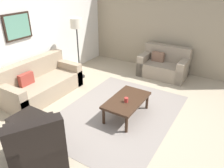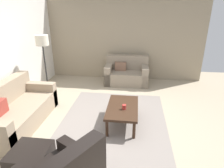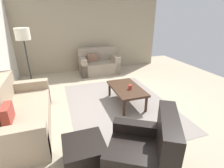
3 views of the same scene
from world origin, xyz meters
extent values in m
plane|color=tan|center=(0.00, 0.00, 0.00)|extent=(8.00, 8.00, 0.00)
cube|color=silver|center=(0.00, 2.60, 1.40)|extent=(6.00, 0.12, 2.80)
cube|color=gray|center=(3.00, 0.00, 1.40)|extent=(0.12, 5.20, 2.80)
cube|color=gray|center=(0.00, 0.00, 0.00)|extent=(3.05, 2.28, 0.01)
cube|color=gray|center=(-0.28, 1.99, 0.21)|extent=(1.97, 0.92, 0.42)
cube|color=gray|center=(-0.28, 2.33, 0.44)|extent=(1.97, 0.24, 0.88)
cube|color=gray|center=(-1.16, 1.99, 0.31)|extent=(0.20, 0.92, 0.62)
cube|color=gray|center=(0.61, 1.99, 0.31)|extent=(0.20, 0.92, 0.62)
cube|color=#99382D|center=(-0.62, 2.11, 0.56)|extent=(0.36, 0.12, 0.28)
cube|color=gray|center=(2.40, -0.15, 0.21)|extent=(0.81, 1.36, 0.42)
cube|color=gray|center=(2.68, -0.15, 0.44)|extent=(0.24, 1.36, 0.88)
cube|color=gray|center=(2.40, 0.43, 0.31)|extent=(0.81, 0.20, 0.62)
cube|color=gray|center=(2.40, -0.73, 0.31)|extent=(0.81, 0.20, 0.62)
cube|color=brown|center=(2.46, 0.06, 0.56)|extent=(0.12, 0.36, 0.28)
cube|color=black|center=(-1.84, 0.43, 0.22)|extent=(1.10, 1.10, 0.44)
cube|color=black|center=(-2.00, 0.17, 0.47)|extent=(0.79, 0.58, 0.95)
cube|color=black|center=(-1.57, 0.26, 0.30)|extent=(0.55, 0.77, 0.60)
cube|color=black|center=(-2.12, 0.59, 0.30)|extent=(0.55, 0.77, 0.60)
cube|color=black|center=(-1.46, 1.07, 0.20)|extent=(0.56, 0.56, 0.40)
cylinder|color=#382316|center=(-0.46, -0.45, 0.18)|extent=(0.06, 0.06, 0.36)
cylinder|color=#382316|center=(0.52, -0.45, 0.18)|extent=(0.06, 0.06, 0.36)
cylinder|color=#382316|center=(-0.46, 0.07, 0.18)|extent=(0.06, 0.06, 0.36)
cylinder|color=#382316|center=(0.52, 0.07, 0.18)|extent=(0.06, 0.06, 0.36)
cube|color=#382316|center=(0.03, -0.19, 0.39)|extent=(1.10, 0.64, 0.05)
cylinder|color=#B2332D|center=(-0.07, -0.23, 0.46)|extent=(0.08, 0.08, 0.10)
cylinder|color=black|center=(1.06, 1.92, 0.01)|extent=(0.28, 0.28, 0.03)
cylinder|color=#262626|center=(1.06, 1.92, 0.72)|extent=(0.04, 0.04, 1.45)
cylinder|color=beige|center=(1.06, 1.92, 1.58)|extent=(0.32, 0.32, 0.26)
cube|color=black|center=(-0.29, 2.52, 1.66)|extent=(0.70, 0.04, 0.60)
cube|color=#5C957B|center=(-0.29, 2.50, 1.66)|extent=(0.62, 0.01, 0.52)
camera|label=1|loc=(-3.41, -1.95, 2.70)|focal=34.51mm
camera|label=2|loc=(-3.59, -0.43, 2.36)|focal=31.24mm
camera|label=3|loc=(-3.29, 1.29, 2.01)|focal=27.27mm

